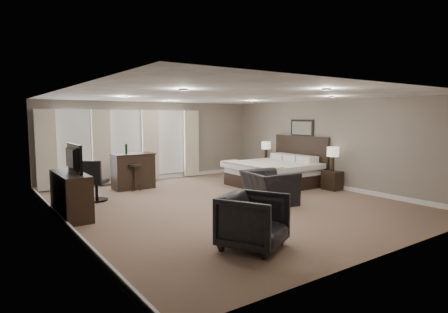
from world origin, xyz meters
TOP-DOWN VIEW (x-y plane):
  - room at (0.00, 0.00)m, footprint 7.60×8.60m
  - window_bay at (-1.00, 4.11)m, footprint 5.25×0.20m
  - bed at (2.58, 1.05)m, footprint 2.36×2.25m
  - nightstand_near at (3.47, -0.40)m, footprint 0.41×0.50m
  - nightstand_far at (3.47, 2.50)m, footprint 0.44×0.54m
  - lamp_near at (3.47, -0.40)m, footprint 0.34×0.34m
  - lamp_far at (3.47, 2.50)m, footprint 0.32×0.32m
  - wall_art at (3.70, 1.05)m, footprint 0.04×0.96m
  - dresser at (-3.45, 0.82)m, footprint 0.52×1.62m
  - tv at (-3.45, 0.82)m, footprint 0.61×1.05m
  - armchair_near at (0.81, -0.65)m, footprint 0.96×1.32m
  - armchair_far at (-1.51, -2.87)m, footprint 1.24×1.22m
  - bar_counter at (-1.19, 3.08)m, footprint 1.21×0.63m
  - bar_stool_left at (-2.80, 2.48)m, footprint 0.51×0.51m
  - bar_stool_right at (-1.27, 2.76)m, footprint 0.42×0.42m
  - desk_chair at (-2.57, 2.03)m, footprint 0.75×0.75m

SIDE VIEW (x-z plane):
  - nightstand_near at x=3.47m, z-range 0.00..0.55m
  - nightstand_far at x=3.47m, z-range 0.00..0.58m
  - bar_stool_right at x=-1.27m, z-range 0.00..0.77m
  - bar_stool_left at x=-2.80m, z-range 0.00..0.82m
  - dresser at x=-3.45m, z-range 0.00..0.94m
  - armchair_far at x=-1.51m, z-range 0.00..0.97m
  - desk_chair at x=-2.57m, z-range 0.00..1.05m
  - bar_counter at x=-1.19m, z-range 0.00..1.05m
  - armchair_near at x=0.81m, z-range 0.00..1.06m
  - bed at x=2.58m, z-range 0.00..1.50m
  - lamp_near at x=3.47m, z-range 0.55..1.25m
  - lamp_far at x=3.47m, z-range 0.58..1.25m
  - tv at x=-3.45m, z-range 0.94..1.08m
  - window_bay at x=-1.00m, z-range 0.05..2.35m
  - room at x=0.00m, z-range -0.02..2.62m
  - wall_art at x=3.70m, z-range 1.47..2.03m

